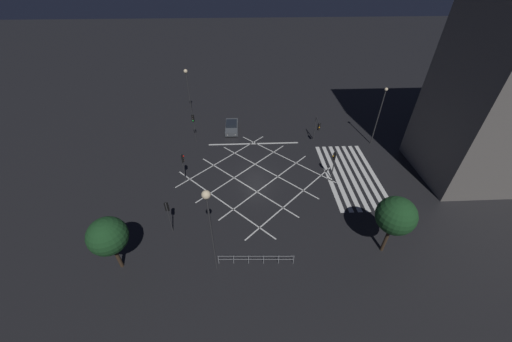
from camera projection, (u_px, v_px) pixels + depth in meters
name	position (u px, v px, depth m)	size (l,w,h in m)	color
ground_plane	(256.00, 177.00, 33.61)	(200.00, 200.00, 0.00)	black
road_markings	(319.00, 173.00, 34.22)	(18.52, 23.53, 0.01)	silver
traffic_light_se_main	(317.00, 127.00, 37.89)	(2.16, 0.36, 3.58)	#2D2D30
traffic_light_nw_main	(168.00, 211.00, 25.67)	(0.39, 0.36, 3.64)	#2D2D30
traffic_light_median_south	(334.00, 160.00, 31.86)	(0.36, 0.39, 3.66)	#2D2D30
traffic_light_median_north	(183.00, 162.00, 31.63)	(0.36, 0.39, 3.58)	#2D2D30
traffic_light_ne_main	(194.00, 123.00, 38.18)	(0.39, 0.36, 4.05)	#2D2D30
street_lamp_east	(209.00, 212.00, 19.92)	(0.64, 0.64, 8.68)	#2D2D30
street_lamp_west	(380.00, 110.00, 36.33)	(0.42, 0.42, 7.98)	#2D2D30
street_lamp_far	(187.00, 82.00, 42.18)	(0.58, 0.58, 7.61)	#2D2D30
street_tree_near	(396.00, 216.00, 22.81)	(3.19, 3.19, 5.99)	#38281C
street_tree_far	(108.00, 236.00, 21.81)	(3.04, 3.04, 5.42)	#38281C
waiting_car	(232.00, 126.00, 42.04)	(4.46, 1.78, 1.27)	#474C51
pedestrian_railing	(256.00, 259.00, 23.98)	(0.34, 6.39, 1.05)	#9EA0A5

